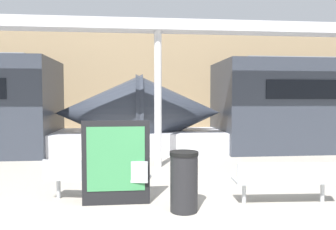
{
  "coord_description": "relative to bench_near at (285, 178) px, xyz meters",
  "views": [
    {
      "loc": [
        -1.28,
        -4.47,
        1.83
      ],
      "look_at": [
        -0.45,
        3.71,
        1.4
      ],
      "focal_mm": 35.0,
      "sensor_mm": 36.0,
      "label": 1
    }
  ],
  "objects": [
    {
      "name": "ground_plane",
      "position": [
        -1.28,
        -0.82,
        -0.46
      ],
      "size": [
        60.0,
        60.0,
        0.0
      ],
      "primitive_type": "plane",
      "color": "#A8A093"
    },
    {
      "name": "bench_far",
      "position": [
        -3.23,
        0.53,
        0.0
      ],
      "size": [
        1.92,
        0.8,
        0.75
      ],
      "rotation": [
        0.0,
        0.0,
        -0.2
      ],
      "color": "#ADB2B7",
      "rests_on": "ground_plane"
    },
    {
      "name": "station_wall",
      "position": [
        -1.28,
        10.65,
        2.04
      ],
      "size": [
        56.0,
        0.2,
        5.0
      ],
      "primitive_type": "cube",
      "color": "#9E8460",
      "rests_on": "ground_plane"
    },
    {
      "name": "bench_near",
      "position": [
        0.0,
        0.0,
        0.0
      ],
      "size": [
        1.76,
        0.53,
        0.75
      ],
      "rotation": [
        0.0,
        0.0,
        -0.05
      ],
      "color": "#ADB2B7",
      "rests_on": "ground_plane"
    },
    {
      "name": "trash_bin",
      "position": [
        -1.78,
        -0.14,
        0.03
      ],
      "size": [
        0.47,
        0.47,
        0.97
      ],
      "color": "black",
      "rests_on": "ground_plane"
    },
    {
      "name": "poster_board",
      "position": [
        -2.88,
        0.3,
        0.27
      ],
      "size": [
        1.15,
        0.07,
        1.45
      ],
      "color": "black",
      "rests_on": "ground_plane"
    },
    {
      "name": "support_column_near",
      "position": [
        -1.95,
        3.31,
        1.32
      ],
      "size": [
        0.19,
        0.19,
        3.56
      ],
      "primitive_type": "cylinder",
      "color": "silver",
      "rests_on": "ground_plane"
    },
    {
      "name": "canopy_beam",
      "position": [
        -1.95,
        3.31,
        3.24
      ],
      "size": [
        28.0,
        0.6,
        0.28
      ],
      "primitive_type": "cube",
      "color": "#B7B7BC",
      "rests_on": "support_column_near"
    }
  ]
}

